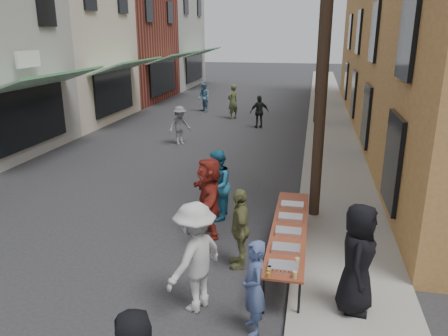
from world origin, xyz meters
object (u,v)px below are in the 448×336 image
at_px(utility_pole_mid, 321,32).
at_px(server, 358,259).
at_px(serving_table, 289,229).
at_px(catering_tray_sausage, 283,267).
at_px(guest_front_c, 217,185).
at_px(utility_pole_far, 320,32).
at_px(utility_pole_near, 326,33).

distance_m(utility_pole_mid, server, 16.31).
distance_m(serving_table, server, 1.99).
relative_size(catering_tray_sausage, server, 0.27).
relative_size(utility_pole_mid, serving_table, 2.25).
relative_size(guest_front_c, server, 0.95).
distance_m(utility_pole_mid, catering_tray_sausage, 16.43).
height_order(utility_pole_mid, guest_front_c, utility_pole_mid).
bearing_deg(utility_pole_far, server, -88.62).
xyz_separation_m(catering_tray_sausage, guest_front_c, (-1.89, 3.43, 0.10)).
distance_m(utility_pole_near, serving_table, 4.48).
bearing_deg(serving_table, utility_pole_far, 88.91).
height_order(utility_pole_mid, serving_table, utility_pole_mid).
xyz_separation_m(utility_pole_near, catering_tray_sausage, (-0.50, -4.00, -3.71)).
distance_m(guest_front_c, server, 4.55).
bearing_deg(serving_table, server, -53.30).
height_order(utility_pole_near, catering_tray_sausage, utility_pole_near).
relative_size(utility_pole_near, catering_tray_sausage, 18.00).
height_order(utility_pole_mid, catering_tray_sausage, utility_pole_mid).
bearing_deg(utility_pole_mid, serving_table, -92.00).
bearing_deg(utility_pole_far, utility_pole_mid, -90.00).
bearing_deg(server, utility_pole_mid, 11.62).
relative_size(utility_pole_mid, catering_tray_sausage, 18.00).
distance_m(serving_table, catering_tray_sausage, 1.65).
distance_m(catering_tray_sausage, server, 1.20).
xyz_separation_m(utility_pole_mid, catering_tray_sausage, (-0.50, -16.00, -3.71)).
bearing_deg(utility_pole_mid, utility_pole_far, 90.00).
bearing_deg(utility_pole_mid, utility_pole_near, -90.00).
bearing_deg(catering_tray_sausage, serving_table, 90.00).
bearing_deg(utility_pole_near, utility_pole_far, 90.00).
xyz_separation_m(utility_pole_near, utility_pole_far, (0.00, 24.00, 0.00)).
relative_size(utility_pole_far, catering_tray_sausage, 18.00).
xyz_separation_m(serving_table, guest_front_c, (-1.89, 1.78, 0.18)).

